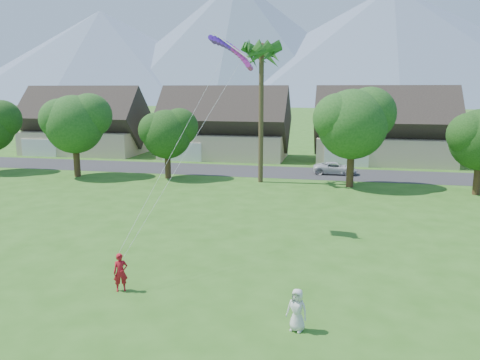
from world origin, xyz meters
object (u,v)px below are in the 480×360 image
(parked_car, at_px, (335,168))
(parafoil_kite, at_px, (233,49))
(watcher, at_px, (297,310))
(kite_flyer, at_px, (121,272))

(parked_car, relative_size, parafoil_kite, 1.44)
(watcher, height_order, parked_car, watcher)
(parked_car, xyz_separation_m, parafoil_kite, (-5.83, -20.44, 10.04))
(kite_flyer, xyz_separation_m, watcher, (7.60, -1.79, -0.04))
(kite_flyer, bearing_deg, watcher, -42.36)
(watcher, distance_m, parked_car, 31.87)
(kite_flyer, bearing_deg, parked_car, 44.96)
(parked_car, bearing_deg, kite_flyer, 164.04)
(watcher, relative_size, parafoil_kite, 0.52)
(parked_car, bearing_deg, parafoil_kite, 164.02)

